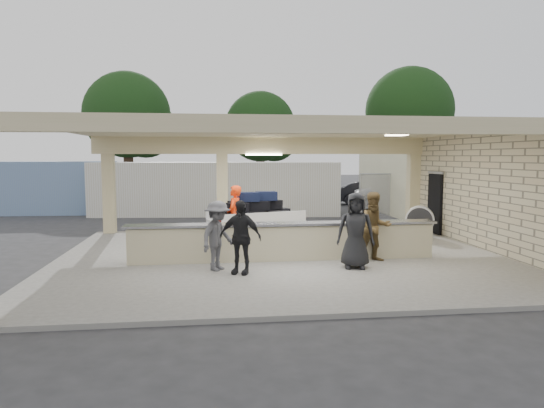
{
  "coord_description": "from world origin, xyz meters",
  "views": [
    {
      "loc": [
        -1.85,
        -12.97,
        2.81
      ],
      "look_at": [
        -0.13,
        1.0,
        1.43
      ],
      "focal_mm": 32.0,
      "sensor_mm": 36.0,
      "label": 1
    }
  ],
  "objects": [
    {
      "name": "car_white_b",
      "position": [
        12.2,
        13.86,
        0.66
      ],
      "size": [
        4.47,
        3.0,
        1.32
      ],
      "primitive_type": "imported",
      "rotation": [
        0.0,
        0.0,
        1.19
      ],
      "color": "white",
      "rests_on": "ground"
    },
    {
      "name": "tree_right",
      "position": [
        14.32,
        25.16,
        6.21
      ],
      "size": [
        7.2,
        7.0,
        10.0
      ],
      "color": "#382619",
      "rests_on": "ground"
    },
    {
      "name": "drum_fan",
      "position": [
        5.12,
        2.57,
        0.66
      ],
      "size": [
        0.99,
        0.7,
        1.05
      ],
      "rotation": [
        0.0,
        0.0,
        -0.46
      ],
      "color": "silver",
      "rests_on": "pavilion"
    },
    {
      "name": "adjacent_building",
      "position": [
        9.5,
        10.0,
        1.6
      ],
      "size": [
        6.0,
        8.0,
        3.2
      ],
      "primitive_type": "cube",
      "color": "beige",
      "rests_on": "ground"
    },
    {
      "name": "car_white_a",
      "position": [
        8.36,
        12.26,
        0.7
      ],
      "size": [
        5.34,
        3.56,
        1.4
      ],
      "primitive_type": "imported",
      "rotation": [
        0.0,
        0.0,
        1.3
      ],
      "color": "white",
      "rests_on": "ground"
    },
    {
      "name": "tree_mid",
      "position": [
        2.32,
        26.16,
        4.96
      ],
      "size": [
        6.0,
        5.6,
        8.0
      ],
      "color": "#382619",
      "rests_on": "ground"
    },
    {
      "name": "container_white",
      "position": [
        -1.67,
        10.57,
        1.27
      ],
      "size": [
        11.88,
        3.37,
        2.54
      ],
      "primitive_type": "cube",
      "rotation": [
        0.0,
        0.0,
        -0.09
      ],
      "color": "silver",
      "rests_on": "ground"
    },
    {
      "name": "baggage_handler",
      "position": [
        -1.21,
        1.56,
        1.02
      ],
      "size": [
        0.56,
        0.75,
        1.85
      ],
      "primitive_type": "imported",
      "rotation": [
        0.0,
        0.0,
        4.4
      ],
      "color": "#F0350C",
      "rests_on": "pavilion"
    },
    {
      "name": "baggage_counter",
      "position": [
        0.0,
        -0.5,
        0.59
      ],
      "size": [
        8.2,
        0.58,
        0.98
      ],
      "color": "#C0B58F",
      "rests_on": "pavilion"
    },
    {
      "name": "ground",
      "position": [
        0.0,
        0.0,
        0.0
      ],
      "size": [
        120.0,
        120.0,
        0.0
      ],
      "primitive_type": "plane",
      "color": "#2A2B2D",
      "rests_on": "ground"
    },
    {
      "name": "passenger_c",
      "position": [
        -1.74,
        -1.5,
        0.93
      ],
      "size": [
        0.95,
        1.09,
        1.67
      ],
      "primitive_type": "imported",
      "rotation": [
        0.0,
        0.0,
        0.93
      ],
      "color": "#46464A",
      "rests_on": "pavilion"
    },
    {
      "name": "container_blue",
      "position": [
        -11.76,
        12.29,
        1.28
      ],
      "size": [
        9.95,
        2.83,
        2.56
      ],
      "primitive_type": "cube",
      "rotation": [
        0.0,
        0.0,
        -0.05
      ],
      "color": "#6A87AA",
      "rests_on": "ground"
    },
    {
      "name": "passenger_d",
      "position": [
        1.59,
        -1.67,
        1.03
      ],
      "size": [
        0.97,
        0.57,
        1.85
      ],
      "primitive_type": "imported",
      "rotation": [
        0.0,
        0.0,
        -0.24
      ],
      "color": "black",
      "rests_on": "pavilion"
    },
    {
      "name": "luggage_cart",
      "position": [
        -0.56,
        2.17,
        0.96
      ],
      "size": [
        3.1,
        2.4,
        1.6
      ],
      "rotation": [
        0.0,
        0.0,
        0.29
      ],
      "color": "silver",
      "rests_on": "pavilion"
    },
    {
      "name": "passenger_a",
      "position": [
        2.3,
        -1.0,
        1.0
      ],
      "size": [
        0.89,
        0.41,
        1.8
      ],
      "primitive_type": "imported",
      "rotation": [
        0.0,
        0.0,
        0.03
      ],
      "color": "brown",
      "rests_on": "pavilion"
    },
    {
      "name": "passenger_b",
      "position": [
        -1.23,
        -1.9,
        0.96
      ],
      "size": [
        1.07,
        0.74,
        1.72
      ],
      "primitive_type": "imported",
      "rotation": [
        0.0,
        0.0,
        -0.41
      ],
      "color": "black",
      "rests_on": "pavilion"
    },
    {
      "name": "fence",
      "position": [
        11.0,
        9.0,
        1.05
      ],
      "size": [
        12.06,
        0.06,
        2.03
      ],
      "color": "gray",
      "rests_on": "ground"
    },
    {
      "name": "tree_left",
      "position": [
        -7.68,
        24.16,
        5.59
      ],
      "size": [
        6.6,
        6.3,
        9.0
      ],
      "color": "#382619",
      "rests_on": "ground"
    },
    {
      "name": "pavilion",
      "position": [
        0.21,
        0.66,
        1.35
      ],
      "size": [
        12.01,
        10.0,
        3.55
      ],
      "color": "slate",
      "rests_on": "ground"
    },
    {
      "name": "car_dark",
      "position": [
        7.4,
        14.24,
        0.69
      ],
      "size": [
        4.37,
        2.68,
        1.38
      ],
      "primitive_type": "imported",
      "rotation": [
        0.0,
        0.0,
        1.25
      ],
      "color": "black",
      "rests_on": "ground"
    }
  ]
}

